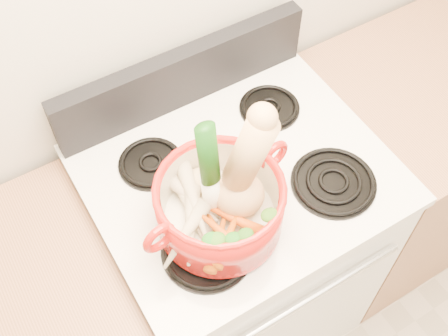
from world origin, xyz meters
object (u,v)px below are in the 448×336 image
dutch_oven (220,206)px  leek (211,173)px  stove_body (236,254)px  squash (240,171)px

dutch_oven → leek: leek is taller
stove_body → dutch_oven: size_ratio=3.04×
dutch_oven → squash: squash is taller
stove_body → leek: size_ratio=2.96×
dutch_oven → leek: size_ratio=0.97×
stove_body → dutch_oven: (-0.13, -0.11, 0.58)m
dutch_oven → leek: (-0.01, 0.02, 0.11)m
dutch_oven → leek: bearing=99.2°
dutch_oven → squash: size_ratio=0.99×
stove_body → leek: (-0.14, -0.09, 0.69)m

